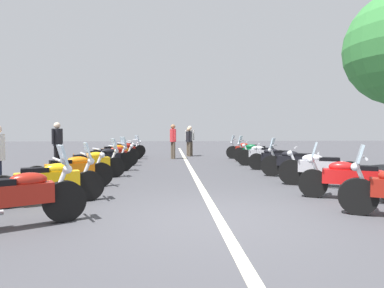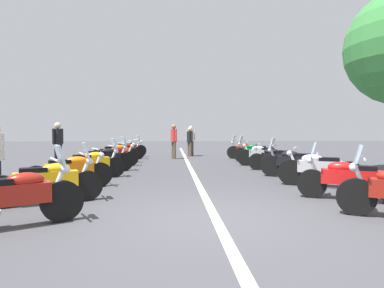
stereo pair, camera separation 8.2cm
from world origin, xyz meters
The scene contains 23 objects.
ground_plane centered at (0.00, 0.00, 0.00)m, with size 80.00×80.00×0.00m, color #424247.
lane_centre_stripe centered at (6.83, 0.00, 0.00)m, with size 28.62×0.16×0.01m, color beige.
motorcycle_left_row_0 centered at (-0.26, 3.02, 0.47)m, with size 1.12×1.83×1.21m.
motorcycle_left_row_1 centered at (1.27, 3.12, 0.46)m, with size 1.04×2.02×1.20m.
motorcycle_left_row_2 centered at (2.85, 3.20, 0.45)m, with size 1.15×1.91×0.99m.
motorcycle_left_row_3 centered at (4.54, 3.14, 0.46)m, with size 1.09×1.98×1.20m.
motorcycle_left_row_4 centered at (5.99, 3.05, 0.48)m, with size 1.28×1.94×1.22m.
motorcycle_left_row_5 centered at (7.71, 3.07, 0.45)m, with size 1.13×1.98×0.99m.
motorcycle_left_row_6 centered at (9.13, 3.19, 0.46)m, with size 1.03×2.06×1.01m.
motorcycle_left_row_7 centered at (10.80, 3.03, 0.47)m, with size 1.19×1.88×1.22m.
motorcycle_left_row_8 centered at (12.38, 3.15, 0.46)m, with size 1.13×2.04×1.01m.
motorcycle_right_row_1 centered at (1.22, -2.92, 0.46)m, with size 1.10×1.93×1.19m.
motorcycle_right_row_2 centered at (2.81, -3.04, 0.47)m, with size 1.09×1.91×1.02m.
motorcycle_right_row_3 centered at (4.34, -3.04, 0.47)m, with size 1.21×1.91×1.22m.
motorcycle_right_row_4 centered at (6.14, -3.04, 0.45)m, with size 0.95×1.92×0.99m.
motorcycle_right_row_5 centered at (7.58, -2.96, 0.47)m, with size 0.95×1.99×1.01m.
motorcycle_right_row_6 centered at (9.23, -3.09, 0.47)m, with size 1.14×1.87×1.22m.
motorcycle_right_row_7 centered at (10.71, -3.10, 0.47)m, with size 1.18×1.99×1.22m.
traffic_cone_1 centered at (6.96, 4.36, 0.29)m, with size 0.36×0.36×0.61m.
bystander_0 centered at (12.98, -0.37, 1.02)m, with size 0.32×0.53×1.73m.
bystander_1 centered at (11.16, 0.62, 1.05)m, with size 0.47×0.32×1.78m.
bystander_2 centered at (12.74, -0.28, 0.95)m, with size 0.46×0.32×1.63m.
bystander_3 centered at (7.30, 5.06, 1.04)m, with size 0.49×0.32×1.76m.
Camera 2 is at (-4.97, 0.71, 1.43)m, focal length 29.36 mm.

